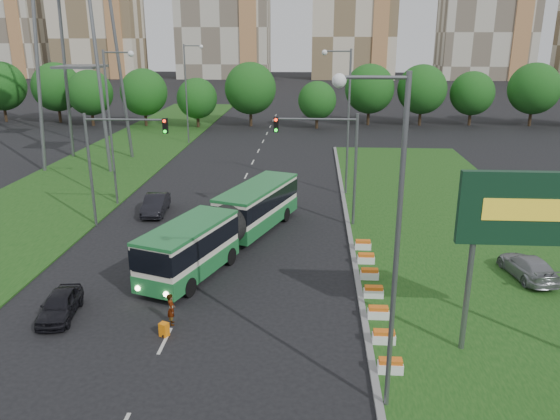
# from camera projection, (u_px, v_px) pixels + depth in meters

# --- Properties ---
(ground) EXTENTS (360.00, 360.00, 0.00)m
(ground) POSITION_uv_depth(u_px,v_px,m) (247.00, 284.00, 29.88)
(ground) COLOR black
(ground) RESTS_ON ground
(grass_median) EXTENTS (14.00, 60.00, 0.15)m
(grass_median) POSITION_uv_depth(u_px,v_px,m) (453.00, 237.00, 36.70)
(grass_median) COLOR #174413
(grass_median) RESTS_ON ground
(median_kerb) EXTENTS (0.30, 60.00, 0.18)m
(median_kerb) POSITION_uv_depth(u_px,v_px,m) (350.00, 234.00, 37.10)
(median_kerb) COLOR gray
(median_kerb) RESTS_ON ground
(left_verge) EXTENTS (12.00, 110.00, 0.10)m
(left_verge) POSITION_uv_depth(u_px,v_px,m) (99.00, 171.00, 54.68)
(left_verge) COLOR #174413
(left_verge) RESTS_ON ground
(lane_markings) EXTENTS (0.20, 100.00, 0.01)m
(lane_markings) POSITION_uv_depth(u_px,v_px,m) (241.00, 187.00, 49.06)
(lane_markings) COLOR beige
(lane_markings) RESTS_ON ground
(flower_planters) EXTENTS (1.10, 13.70, 0.60)m
(flower_planters) POSITION_uv_depth(u_px,v_px,m) (374.00, 292.00, 28.02)
(flower_planters) COLOR white
(flower_planters) RESTS_ON grass_median
(billboard) EXTENTS (6.00, 0.37, 8.00)m
(billboard) POSITION_uv_depth(u_px,v_px,m) (534.00, 217.00, 21.57)
(billboard) COLOR slate
(billboard) RESTS_ON ground
(traffic_mast_median) EXTENTS (5.76, 0.32, 8.00)m
(traffic_mast_median) POSITION_uv_depth(u_px,v_px,m) (332.00, 152.00, 37.46)
(traffic_mast_median) COLOR slate
(traffic_mast_median) RESTS_ON ground
(traffic_mast_left) EXTENTS (5.76, 0.32, 8.00)m
(traffic_mast_left) POSITION_uv_depth(u_px,v_px,m) (111.00, 152.00, 37.41)
(traffic_mast_left) COLOR slate
(traffic_mast_left) RESTS_ON ground
(street_lamps) EXTENTS (36.00, 60.00, 12.00)m
(street_lamps) POSITION_uv_depth(u_px,v_px,m) (220.00, 141.00, 37.72)
(street_lamps) COLOR slate
(street_lamps) RESTS_ON ground
(tree_line) EXTENTS (120.00, 8.00, 9.00)m
(tree_line) POSITION_uv_depth(u_px,v_px,m) (359.00, 96.00, 80.18)
(tree_line) COLOR #164D14
(tree_line) RESTS_ON ground
(midrise_west) EXTENTS (22.00, 14.00, 36.00)m
(midrise_west) POSITION_uv_depth(u_px,v_px,m) (4.00, 18.00, 172.49)
(midrise_west) COLOR beige
(midrise_west) RESTS_ON ground
(articulated_bus) EXTENTS (2.59, 16.64, 2.74)m
(articulated_bus) POSITION_uv_depth(u_px,v_px,m) (226.00, 223.00, 34.45)
(articulated_bus) COLOR silver
(articulated_bus) RESTS_ON ground
(car_left_near) EXTENTS (2.00, 3.90, 1.27)m
(car_left_near) POSITION_uv_depth(u_px,v_px,m) (60.00, 305.00, 26.25)
(car_left_near) COLOR black
(car_left_near) RESTS_ON ground
(car_left_far) EXTENTS (1.92, 4.55, 1.46)m
(car_left_far) POSITION_uv_depth(u_px,v_px,m) (156.00, 204.00, 41.51)
(car_left_far) COLOR black
(car_left_far) RESTS_ON ground
(car_median) EXTENTS (2.46, 4.64, 1.28)m
(car_median) POSITION_uv_depth(u_px,v_px,m) (528.00, 267.00, 30.21)
(car_median) COLOR gray
(car_median) RESTS_ON grass_median
(pedestrian) EXTENTS (0.52, 0.65, 1.57)m
(pedestrian) POSITION_uv_depth(u_px,v_px,m) (171.00, 309.00, 25.53)
(pedestrian) COLOR gray
(pedestrian) RESTS_ON ground
(shopping_trolley) EXTENTS (0.38, 0.40, 0.65)m
(shopping_trolley) POSITION_uv_depth(u_px,v_px,m) (164.00, 330.00, 24.65)
(shopping_trolley) COLOR orange
(shopping_trolley) RESTS_ON ground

